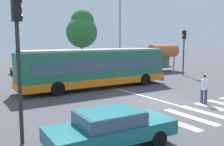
{
  "coord_description": "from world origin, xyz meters",
  "views": [
    {
      "loc": [
        -10.93,
        -11.12,
        3.74
      ],
      "look_at": [
        -0.43,
        4.58,
        1.3
      ],
      "focal_mm": 40.52,
      "sensor_mm": 36.0,
      "label": 1
    }
  ],
  "objects_px": {
    "bus_stop_shelter": "(163,51)",
    "parked_car_silver": "(89,64)",
    "pedestrian_crossing_street": "(204,87)",
    "foreground_sedan": "(111,127)",
    "parked_car_champagne": "(23,68)",
    "traffic_light_far_corner": "(184,45)",
    "background_tree_right": "(82,29)",
    "traffic_light_near_corner": "(18,47)",
    "city_transit_bus": "(96,68)",
    "parked_car_black": "(72,66)",
    "twin_arm_street_lamp": "(120,20)",
    "parked_car_teal": "(49,67)"
  },
  "relations": [
    {
      "from": "traffic_light_far_corner",
      "to": "background_tree_right",
      "type": "height_order",
      "value": "background_tree_right"
    },
    {
      "from": "pedestrian_crossing_street",
      "to": "parked_car_silver",
      "type": "relative_size",
      "value": 0.38
    },
    {
      "from": "parked_car_silver",
      "to": "bus_stop_shelter",
      "type": "distance_m",
      "value": 9.34
    },
    {
      "from": "parked_car_champagne",
      "to": "parked_car_silver",
      "type": "height_order",
      "value": "same"
    },
    {
      "from": "parked_car_teal",
      "to": "parked_car_silver",
      "type": "bearing_deg",
      "value": 3.3
    },
    {
      "from": "parked_car_teal",
      "to": "parked_car_silver",
      "type": "height_order",
      "value": "same"
    },
    {
      "from": "parked_car_teal",
      "to": "traffic_light_far_corner",
      "type": "distance_m",
      "value": 15.06
    },
    {
      "from": "pedestrian_crossing_street",
      "to": "bus_stop_shelter",
      "type": "distance_m",
      "value": 16.09
    },
    {
      "from": "background_tree_right",
      "to": "parked_car_champagne",
      "type": "bearing_deg",
      "value": -154.17
    },
    {
      "from": "city_transit_bus",
      "to": "parked_car_black",
      "type": "relative_size",
      "value": 2.69
    },
    {
      "from": "foreground_sedan",
      "to": "parked_car_silver",
      "type": "height_order",
      "value": "same"
    },
    {
      "from": "city_transit_bus",
      "to": "parked_car_champagne",
      "type": "relative_size",
      "value": 2.7
    },
    {
      "from": "pedestrian_crossing_street",
      "to": "foreground_sedan",
      "type": "relative_size",
      "value": 0.37
    },
    {
      "from": "parked_car_champagne",
      "to": "traffic_light_near_corner",
      "type": "bearing_deg",
      "value": -104.5
    },
    {
      "from": "background_tree_right",
      "to": "traffic_light_near_corner",
      "type": "bearing_deg",
      "value": -121.71
    },
    {
      "from": "city_transit_bus",
      "to": "traffic_light_near_corner",
      "type": "relative_size",
      "value": 2.3
    },
    {
      "from": "parked_car_champagne",
      "to": "background_tree_right",
      "type": "distance_m",
      "value": 11.61
    },
    {
      "from": "pedestrian_crossing_street",
      "to": "background_tree_right",
      "type": "distance_m",
      "value": 24.04
    },
    {
      "from": "parked_car_black",
      "to": "parked_car_silver",
      "type": "distance_m",
      "value": 2.71
    },
    {
      "from": "pedestrian_crossing_street",
      "to": "city_transit_bus",
      "type": "bearing_deg",
      "value": 109.98
    },
    {
      "from": "parked_car_silver",
      "to": "parked_car_champagne",
      "type": "bearing_deg",
      "value": -179.93
    },
    {
      "from": "background_tree_right",
      "to": "pedestrian_crossing_street",
      "type": "bearing_deg",
      "value": -99.44
    },
    {
      "from": "parked_car_champagne",
      "to": "traffic_light_far_corner",
      "type": "height_order",
      "value": "traffic_light_far_corner"
    },
    {
      "from": "city_transit_bus",
      "to": "background_tree_right",
      "type": "bearing_deg",
      "value": 66.4
    },
    {
      "from": "parked_car_silver",
      "to": "bus_stop_shelter",
      "type": "relative_size",
      "value": 1.14
    },
    {
      "from": "pedestrian_crossing_street",
      "to": "parked_car_teal",
      "type": "xyz_separation_m",
      "value": [
        -2.9,
        18.37,
        -0.2
      ]
    },
    {
      "from": "parked_car_black",
      "to": "twin_arm_street_lamp",
      "type": "distance_m",
      "value": 7.78
    },
    {
      "from": "city_transit_bus",
      "to": "pedestrian_crossing_street",
      "type": "bearing_deg",
      "value": -70.02
    },
    {
      "from": "traffic_light_near_corner",
      "to": "parked_car_black",
      "type": "bearing_deg",
      "value": 60.17
    },
    {
      "from": "bus_stop_shelter",
      "to": "parked_car_silver",
      "type": "bearing_deg",
      "value": 141.0
    },
    {
      "from": "parked_car_champagne",
      "to": "traffic_light_far_corner",
      "type": "xyz_separation_m",
      "value": [
        14.36,
        -9.67,
        2.45
      ]
    },
    {
      "from": "pedestrian_crossing_street",
      "to": "bus_stop_shelter",
      "type": "bearing_deg",
      "value": 53.54
    },
    {
      "from": "pedestrian_crossing_street",
      "to": "parked_car_silver",
      "type": "xyz_separation_m",
      "value": [
        2.38,
        18.68,
        -0.2
      ]
    },
    {
      "from": "pedestrian_crossing_street",
      "to": "bus_stop_shelter",
      "type": "xyz_separation_m",
      "value": [
        9.52,
        12.89,
        1.45
      ]
    },
    {
      "from": "foreground_sedan",
      "to": "background_tree_right",
      "type": "xyz_separation_m",
      "value": [
        11.98,
        25.5,
        4.6
      ]
    },
    {
      "from": "traffic_light_far_corner",
      "to": "twin_arm_street_lamp",
      "type": "xyz_separation_m",
      "value": [
        -5.03,
        4.67,
        2.78
      ]
    },
    {
      "from": "foreground_sedan",
      "to": "traffic_light_near_corner",
      "type": "relative_size",
      "value": 0.87
    },
    {
      "from": "city_transit_bus",
      "to": "parked_car_silver",
      "type": "bearing_deg",
      "value": 64.09
    },
    {
      "from": "traffic_light_far_corner",
      "to": "background_tree_right",
      "type": "bearing_deg",
      "value": 108.4
    },
    {
      "from": "foreground_sedan",
      "to": "parked_car_champagne",
      "type": "bearing_deg",
      "value": 83.49
    },
    {
      "from": "foreground_sedan",
      "to": "parked_car_champagne",
      "type": "xyz_separation_m",
      "value": [
        2.38,
        20.86,
        0.0
      ]
    },
    {
      "from": "city_transit_bus",
      "to": "bus_stop_shelter",
      "type": "xyz_separation_m",
      "value": [
        12.39,
        5.01,
        0.83
      ]
    },
    {
      "from": "city_transit_bus",
      "to": "foreground_sedan",
      "type": "relative_size",
      "value": 2.65
    },
    {
      "from": "foreground_sedan",
      "to": "parked_car_silver",
      "type": "relative_size",
      "value": 1.02
    },
    {
      "from": "city_transit_bus",
      "to": "bus_stop_shelter",
      "type": "bearing_deg",
      "value": 22.01
    },
    {
      "from": "pedestrian_crossing_street",
      "to": "traffic_light_far_corner",
      "type": "bearing_deg",
      "value": 46.16
    },
    {
      "from": "city_transit_bus",
      "to": "parked_car_silver",
      "type": "relative_size",
      "value": 2.7
    },
    {
      "from": "parked_car_silver",
      "to": "traffic_light_far_corner",
      "type": "xyz_separation_m",
      "value": [
        6.26,
        -9.68,
        2.45
      ]
    },
    {
      "from": "parked_car_champagne",
      "to": "background_tree_right",
      "type": "xyz_separation_m",
      "value": [
        9.6,
        4.65,
        4.6
      ]
    },
    {
      "from": "twin_arm_street_lamp",
      "to": "parked_car_black",
      "type": "bearing_deg",
      "value": 131.81
    }
  ]
}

